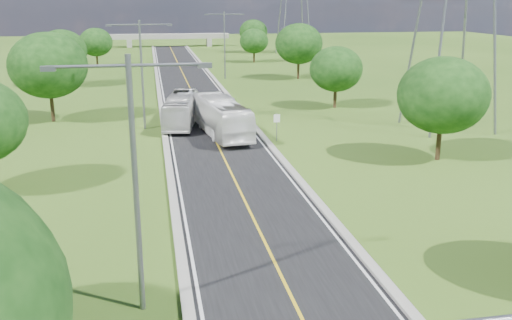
% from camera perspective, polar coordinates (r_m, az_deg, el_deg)
% --- Properties ---
extents(ground, '(260.00, 260.00, 0.00)m').
position_cam_1_polar(ground, '(69.86, -6.07, 6.00)').
color(ground, '#2C4D15').
rests_on(ground, ground).
extents(road, '(8.00, 150.00, 0.06)m').
position_cam_1_polar(road, '(75.76, -6.44, 6.78)').
color(road, black).
rests_on(road, ground).
extents(curb_left, '(0.50, 150.00, 0.22)m').
position_cam_1_polar(curb_left, '(75.57, -9.68, 6.70)').
color(curb_left, gray).
rests_on(curb_left, ground).
extents(curb_right, '(0.50, 150.00, 0.22)m').
position_cam_1_polar(curb_right, '(76.16, -3.23, 6.97)').
color(curb_right, gray).
rests_on(curb_right, ground).
extents(speed_limit_sign, '(0.55, 0.09, 2.40)m').
position_cam_1_polar(speed_limit_sign, '(48.88, 2.09, 3.73)').
color(speed_limit_sign, slate).
rests_on(speed_limit_sign, ground).
extents(overpass, '(30.00, 3.00, 3.20)m').
position_cam_1_polar(overpass, '(149.04, -8.65, 12.07)').
color(overpass, gray).
rests_on(overpass, ground).
extents(streetlight_near_left, '(5.90, 0.25, 10.00)m').
position_cam_1_polar(streetlight_near_left, '(21.49, -12.07, -0.51)').
color(streetlight_near_left, slate).
rests_on(streetlight_near_left, ground).
extents(streetlight_mid_left, '(5.90, 0.25, 10.00)m').
position_cam_1_polar(streetlight_mid_left, '(53.98, -11.38, 9.26)').
color(streetlight_mid_left, slate).
rests_on(streetlight_mid_left, ground).
extents(streetlight_far_right, '(5.90, 0.25, 10.00)m').
position_cam_1_polar(streetlight_far_right, '(87.57, -3.16, 11.97)').
color(streetlight_far_right, slate).
rests_on(streetlight_far_right, ground).
extents(tree_lc, '(7.56, 7.56, 8.79)m').
position_cam_1_polar(tree_lc, '(59.78, -20.07, 8.88)').
color(tree_lc, black).
rests_on(tree_lc, ground).
extents(tree_ld, '(6.72, 6.72, 7.82)m').
position_cam_1_polar(tree_ld, '(83.76, -18.84, 10.31)').
color(tree_ld, black).
rests_on(tree_ld, ground).
extents(tree_le, '(5.88, 5.88, 6.84)m').
position_cam_1_polar(tree_le, '(107.31, -15.73, 11.27)').
color(tree_le, black).
rests_on(tree_le, ground).
extents(tree_rb, '(6.72, 6.72, 7.82)m').
position_cam_1_polar(tree_rb, '(44.64, 18.19, 6.17)').
color(tree_rb, black).
rests_on(tree_rb, ground).
extents(tree_rc, '(5.88, 5.88, 6.84)m').
position_cam_1_polar(tree_rc, '(64.38, 8.01, 9.00)').
color(tree_rc, black).
rests_on(tree_rc, ground).
extents(tree_rd, '(7.14, 7.14, 8.30)m').
position_cam_1_polar(tree_rd, '(87.77, 4.30, 11.52)').
color(tree_rd, black).
rests_on(tree_rd, ground).
extents(tree_re, '(5.46, 5.46, 6.35)m').
position_cam_1_polar(tree_re, '(110.70, -0.20, 11.81)').
color(tree_re, black).
rests_on(tree_re, ground).
extents(tree_rf, '(6.30, 6.30, 7.33)m').
position_cam_1_polar(tree_rf, '(130.93, -0.26, 12.71)').
color(tree_rf, black).
rests_on(tree_rf, ground).
extents(bus_outbound, '(4.22, 12.05, 3.28)m').
position_cam_1_polar(bus_outbound, '(50.95, -3.47, 4.33)').
color(bus_outbound, white).
rests_on(bus_outbound, road).
extents(bus_inbound, '(4.15, 10.89, 2.96)m').
position_cam_1_polar(bus_inbound, '(55.59, -7.49, 5.03)').
color(bus_inbound, silver).
rests_on(bus_inbound, road).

